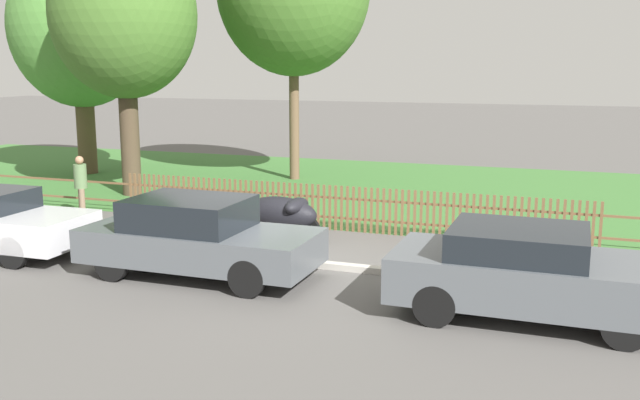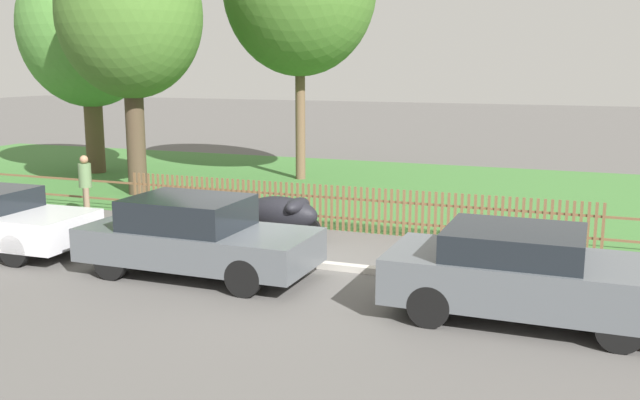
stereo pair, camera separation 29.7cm
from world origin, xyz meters
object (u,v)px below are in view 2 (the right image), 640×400
Objects in this scene: covered_motorcycle at (282,213)px; tree_behind_motorcycle at (130,16)px; tree_nearest_kerb at (88,29)px; parked_car_red_compact at (525,273)px; parked_car_navy_estate at (196,236)px; pedestrian_by_lamp at (85,182)px.

tree_behind_motorcycle reaches higher than covered_motorcycle.
parked_car_red_compact is at bearing -32.22° from tree_nearest_kerb.
parked_car_navy_estate is 2.93m from covered_motorcycle.
pedestrian_by_lamp reaches higher than covered_motorcycle.
parked_car_navy_estate is at bearing 177.67° from parked_car_red_compact.
parked_car_navy_estate is 14.46m from tree_nearest_kerb.
tree_nearest_kerb reaches higher than parked_car_navy_estate.
covered_motorcycle is 13.06m from tree_nearest_kerb.
parked_car_navy_estate is at bearing -166.24° from pedestrian_by_lamp.
tree_nearest_kerb is (-9.89, 9.64, 4.27)m from parked_car_navy_estate.
tree_nearest_kerb is (-15.65, 9.86, 4.27)m from parked_car_red_compact.
parked_car_navy_estate is 2.24× the size of covered_motorcycle.
tree_behind_motorcycle is at bearing 149.80° from parked_car_red_compact.
parked_car_navy_estate reaches higher than parked_car_red_compact.
parked_car_red_compact reaches higher than covered_motorcycle.
parked_car_navy_estate is at bearing -95.21° from covered_motorcycle.
tree_nearest_kerb is (-10.29, 6.74, 4.38)m from covered_motorcycle.
tree_nearest_kerb is at bearing 135.77° from parked_car_navy_estate.
pedestrian_by_lamp is at bearing -77.42° from tree_behind_motorcycle.
tree_behind_motorcycle is at bearing 132.20° from parked_car_navy_estate.
pedestrian_by_lamp is (-5.22, 3.40, 0.16)m from parked_car_navy_estate.
tree_nearest_kerb reaches higher than parked_car_red_compact.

